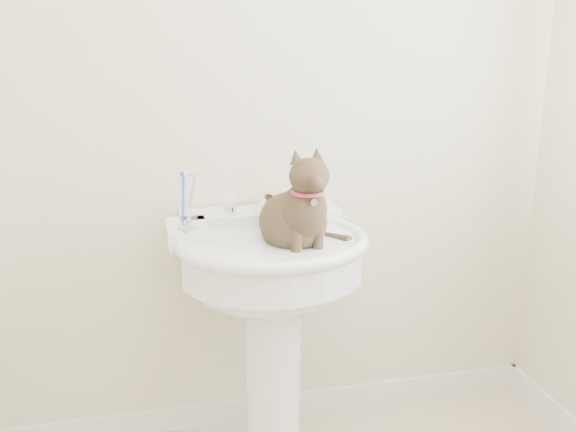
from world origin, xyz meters
TOP-DOWN VIEW (x-y plane):
  - wall_back at (0.00, 1.10)m, footprint 2.20×0.00m
  - baseboard_back at (0.00, 1.09)m, footprint 2.20×0.02m
  - pedestal_sink at (-0.04, 0.81)m, footprint 0.65×0.63m
  - faucet at (-0.04, 0.97)m, footprint 0.28×0.12m
  - soap_bar at (0.00, 1.06)m, footprint 0.10×0.08m
  - toothbrush_cup at (-0.31, 0.82)m, footprint 0.07×0.07m
  - cat at (0.03, 0.75)m, footprint 0.24×0.30m

SIDE VIEW (x-z plane):
  - baseboard_back at x=0.00m, z-range 0.00..0.09m
  - pedestal_sink at x=-0.04m, z-range 0.25..1.14m
  - soap_bar at x=0.00m, z-range 0.89..0.92m
  - faucet at x=-0.04m, z-range 0.86..1.00m
  - toothbrush_cup at x=-0.31m, z-range 0.85..1.03m
  - cat at x=0.03m, z-range 0.72..1.16m
  - wall_back at x=0.00m, z-range 0.00..2.50m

